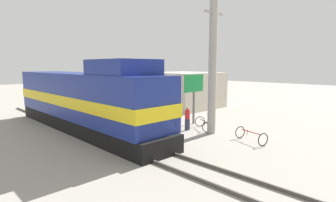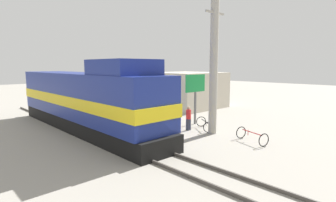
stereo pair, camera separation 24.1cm
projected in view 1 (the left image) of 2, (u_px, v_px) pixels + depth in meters
The scene contains 12 objects.
ground_plane at pixel (130, 146), 14.51m from camera, with size 120.00×120.00×0.00m, color gray.
rail_near at pixel (119, 148), 14.01m from camera, with size 0.08×37.51×0.15m, color #4C4742.
rail_far at pixel (140, 143), 15.00m from camera, with size 0.08×37.51×0.15m, color #4C4742.
locomotive at pixel (86, 101), 17.74m from camera, with size 3.01×16.43×4.78m.
utility_pole at pixel (213, 66), 16.85m from camera, with size 1.80×0.53×8.80m.
vendor_umbrella at pixel (165, 99), 17.65m from camera, with size 1.97×1.97×2.44m.
billboard_sign at pixel (194, 87), 19.84m from camera, with size 2.14×0.12×3.79m.
shrub_cluster at pixel (161, 123), 18.50m from camera, with size 0.82×0.82×0.82m, color #2D722D.
person_bystander at pixel (187, 117), 18.10m from camera, with size 0.34×0.34×1.67m.
bicycle at pixel (204, 124), 18.40m from camera, with size 1.69×1.97×0.74m.
bicycle_spare at pixel (251, 135), 15.35m from camera, with size 1.29×2.03×0.75m.
building_block_distant at pixel (183, 90), 28.32m from camera, with size 6.82×6.66×3.74m, color beige.
Camera 1 is at (-8.32, -11.52, 4.44)m, focal length 28.00 mm.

